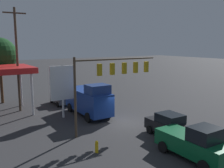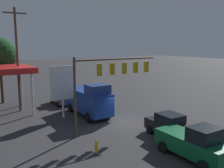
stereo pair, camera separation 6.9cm
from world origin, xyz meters
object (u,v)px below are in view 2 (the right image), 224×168
object	(u,v)px
sedan_far	(170,126)
hatchback_crossing	(61,97)
street_tree	(0,55)
fire_hydrant	(96,147)
utility_pole	(17,58)
pickup_parked	(194,143)
traffic_signal_assembly	(112,73)
delivery_truck	(89,100)
price_sign	(62,84)

from	to	relation	value
sedan_far	hatchback_crossing	distance (m)	15.81
street_tree	fire_hydrant	world-z (taller)	street_tree
sedan_far	street_tree	size ratio (longest dim) A/B	0.54
utility_pole	hatchback_crossing	distance (m)	7.18
sedan_far	pickup_parked	xyz separation A→B (m)	(1.56, 3.74, 0.16)
traffic_signal_assembly	utility_pole	bearing A→B (deg)	-63.44
utility_pole	pickup_parked	world-z (taller)	utility_pole
sedan_far	delivery_truck	distance (m)	9.45
price_sign	fire_hydrant	bearing A→B (deg)	82.25
traffic_signal_assembly	street_tree	bearing A→B (deg)	-68.00
delivery_truck	pickup_parked	distance (m)	12.83
traffic_signal_assembly	hatchback_crossing	bearing A→B (deg)	-88.34
utility_pole	price_sign	size ratio (longest dim) A/B	2.13
price_sign	sedan_far	distance (m)	11.44
traffic_signal_assembly	utility_pole	xyz separation A→B (m)	(5.42, -10.84, 0.98)
sedan_far	fire_hydrant	bearing A→B (deg)	-93.23
price_sign	pickup_parked	distance (m)	14.28
traffic_signal_assembly	hatchback_crossing	world-z (taller)	traffic_signal_assembly
fire_hydrant	utility_pole	bearing A→B (deg)	-82.46
utility_pole	sedan_far	bearing A→B (deg)	119.38
price_sign	pickup_parked	bearing A→B (deg)	105.13
sedan_far	pickup_parked	size ratio (longest dim) A/B	0.86
delivery_truck	street_tree	size ratio (longest dim) A/B	0.82
price_sign	delivery_truck	world-z (taller)	price_sign
street_tree	fire_hydrant	xyz separation A→B (m)	(-2.92, 19.40, -5.69)
hatchback_crossing	street_tree	world-z (taller)	street_tree
price_sign	hatchback_crossing	distance (m)	6.47
price_sign	delivery_truck	bearing A→B (deg)	162.23
delivery_truck	hatchback_crossing	xyz separation A→B (m)	(0.61, -6.44, -0.75)
traffic_signal_assembly	pickup_parked	distance (m)	8.83
pickup_parked	street_tree	distance (m)	25.51
hatchback_crossing	street_tree	bearing A→B (deg)	-124.70
utility_pole	pickup_parked	size ratio (longest dim) A/B	2.18
traffic_signal_assembly	price_sign	size ratio (longest dim) A/B	1.53
traffic_signal_assembly	price_sign	xyz separation A→B (m)	(2.27, -5.78, -1.50)
street_tree	pickup_parked	bearing A→B (deg)	108.29
fire_hydrant	street_tree	bearing A→B (deg)	-81.45
pickup_parked	street_tree	size ratio (longest dim) A/B	0.63
utility_pole	hatchback_crossing	size ratio (longest dim) A/B	2.95
traffic_signal_assembly	delivery_truck	distance (m)	5.98
utility_pole	fire_hydrant	distance (m)	15.45
pickup_parked	fire_hydrant	size ratio (longest dim) A/B	5.92
delivery_truck	hatchback_crossing	distance (m)	6.51
delivery_truck	hatchback_crossing	bearing A→B (deg)	-174.14
traffic_signal_assembly	hatchback_crossing	xyz separation A→B (m)	(0.33, -11.40, -4.06)
utility_pole	fire_hydrant	xyz separation A→B (m)	(-1.89, 14.29, -5.54)
utility_pole	price_sign	distance (m)	6.45
sedan_far	delivery_truck	xyz separation A→B (m)	(2.69, -9.03, 0.74)
utility_pole	delivery_truck	distance (m)	9.24
hatchback_crossing	street_tree	xyz separation A→B (m)	(6.11, -4.54, 5.18)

